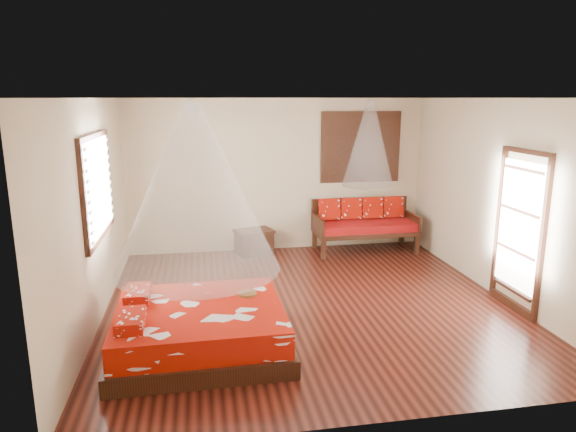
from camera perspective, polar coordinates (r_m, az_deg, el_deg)
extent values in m
cube|color=black|center=(7.27, 2.28, -9.75)|extent=(5.50, 5.50, 0.02)
cube|color=silver|center=(6.71, 2.51, 13.06)|extent=(5.50, 5.50, 0.02)
cube|color=beige|center=(6.83, -20.87, 0.30)|extent=(0.02, 5.50, 2.80)
cube|color=beige|center=(7.90, 22.36, 1.80)|extent=(0.02, 5.50, 2.80)
cube|color=beige|center=(9.53, -1.13, 4.54)|extent=(5.50, 0.02, 2.80)
cube|color=beige|center=(4.29, 10.25, -6.29)|extent=(5.50, 0.02, 2.80)
cube|color=black|center=(6.11, -9.64, -13.44)|extent=(1.98, 1.80, 0.20)
cube|color=#A11105|center=(6.00, -9.73, -11.30)|extent=(1.88, 1.70, 0.30)
cube|color=#A11105|center=(5.62, -17.07, -11.07)|extent=(0.29, 0.51, 0.13)
cube|color=#A11105|center=(6.30, -16.38, -8.35)|extent=(0.29, 0.51, 0.13)
cube|color=black|center=(9.13, 3.96, -3.52)|extent=(0.08, 0.08, 0.42)
cube|color=black|center=(9.69, 14.13, -2.91)|extent=(0.08, 0.08, 0.42)
cube|color=black|center=(9.80, 2.97, -2.35)|extent=(0.08, 0.08, 0.42)
cube|color=black|center=(10.32, 12.54, -1.85)|extent=(0.08, 0.08, 0.42)
cube|color=black|center=(9.65, 8.55, -1.67)|extent=(1.88, 0.83, 0.08)
cube|color=#9C0513|center=(9.63, 8.57, -1.04)|extent=(1.82, 0.77, 0.14)
cube|color=black|center=(9.94, 7.93, 0.49)|extent=(1.88, 0.06, 0.55)
cube|color=black|center=(9.37, 3.36, -0.98)|extent=(0.06, 0.83, 0.30)
cube|color=black|center=(9.93, 13.51, -0.52)|extent=(0.06, 0.83, 0.30)
cube|color=#A11105|center=(9.63, 4.61, 0.71)|extent=(0.40, 0.20, 0.41)
cube|color=#A11105|center=(9.74, 6.99, 0.80)|extent=(0.40, 0.20, 0.41)
cube|color=#A11105|center=(9.87, 9.31, 0.88)|extent=(0.40, 0.20, 0.41)
cube|color=#A11105|center=(10.01, 11.56, 0.96)|extent=(0.40, 0.20, 0.41)
cube|color=black|center=(9.42, -3.80, -3.04)|extent=(0.72, 0.59, 0.41)
cube|color=black|center=(9.36, -3.82, -1.70)|extent=(0.77, 0.64, 0.05)
cube|color=black|center=(9.79, 8.08, 7.59)|extent=(1.52, 0.06, 1.32)
cube|color=black|center=(9.78, 8.09, 7.58)|extent=(1.35, 0.04, 1.10)
cube|color=black|center=(6.96, -20.44, 3.08)|extent=(0.08, 1.74, 1.34)
cube|color=beige|center=(6.96, -20.12, 3.09)|extent=(0.04, 1.54, 1.10)
cube|color=black|center=(7.47, 24.28, -1.74)|extent=(0.08, 1.02, 2.16)
cube|color=white|center=(7.43, 24.22, -1.01)|extent=(0.03, 0.82, 1.70)
cylinder|color=brown|center=(6.23, -4.52, -8.59)|extent=(0.23, 0.23, 0.03)
cone|color=white|center=(5.56, -10.32, 2.94)|extent=(1.81, 1.81, 1.80)
cone|color=white|center=(9.33, 8.98, 7.92)|extent=(0.92, 0.92, 1.50)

